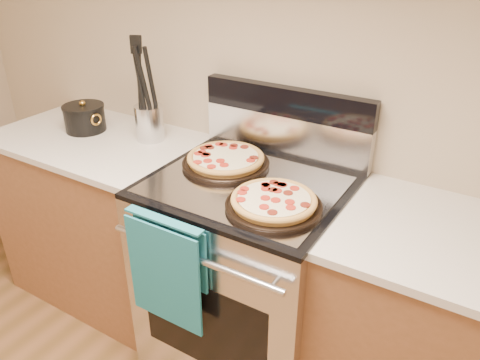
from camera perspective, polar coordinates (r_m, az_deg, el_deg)
The scene contains 16 objects.
wall_back at distance 1.96m, azimuth 6.55°, elevation 15.08°, with size 4.00×4.00×0.00m, color tan.
range_body at distance 2.08m, azimuth 0.96°, elevation -11.77°, with size 0.76×0.68×0.90m, color #B7B7BC.
oven_window at distance 1.88m, azimuth -4.48°, elevation -17.30°, with size 0.56×0.01×0.40m, color black.
cooktop at distance 1.82m, azimuth 1.08°, elevation -0.54°, with size 0.76×0.68×0.02m, color black.
backsplash_lower at distance 2.03m, azimuth 5.55°, elevation 5.49°, with size 0.76×0.06×0.18m, color silver.
backsplash_upper at distance 1.98m, azimuth 5.75°, elevation 9.51°, with size 0.76×0.06×0.12m, color black.
oven_handle at distance 1.62m, azimuth -5.77°, elevation -9.35°, with size 0.03×0.03×0.70m, color silver.
dish_towel at distance 1.74m, azimuth -8.84°, elevation -10.67°, with size 0.32×0.05×0.42m, color #186678, non-canonical shape.
foil_sheet at distance 1.80m, azimuth 0.60°, elevation -0.56°, with size 0.70×0.55×0.01m, color gray.
cabinet_left at distance 2.58m, azimuth -15.86°, elevation -4.65°, with size 1.00×0.62×0.88m, color brown.
countertop_left at distance 2.37m, azimuth -17.25°, elevation 4.69°, with size 1.02×0.64×0.03m, color beige.
cabinet_right at distance 1.95m, azimuth 25.77°, elevation -18.98°, with size 1.00×0.62×0.88m, color brown.
pepperoni_pizza_back at distance 1.93m, azimuth -1.75°, elevation 2.45°, with size 0.36×0.36×0.05m, color #B37E36, non-canonical shape.
pepperoni_pizza_front at distance 1.63m, azimuth 4.14°, elevation -2.72°, with size 0.34×0.34×0.05m, color #B37E36, non-canonical shape.
utensil_crock at distance 2.25m, azimuth -10.96°, elevation 6.88°, with size 0.13×0.13×0.17m, color silver.
saucepan at distance 2.45m, azimuth -18.40°, elevation 7.08°, with size 0.20×0.20×0.12m, color black.
Camera 1 is at (0.81, 0.26, 1.77)m, focal length 35.00 mm.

